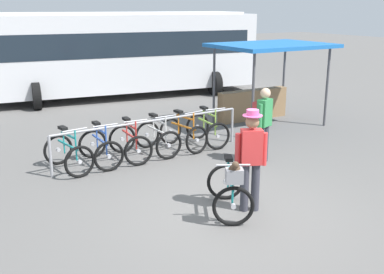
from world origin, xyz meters
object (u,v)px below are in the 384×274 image
racked_bike_orange (183,134)px  pedestrian_with_backpack (263,120)px  racked_bike_blue (100,148)px  market_stall (263,75)px  racked_bike_red (130,143)px  person_with_featured_bike (251,156)px  bus_distant (122,49)px  racked_bike_lime (207,130)px  racked_bike_white (158,138)px  featured_bicycle (230,187)px  racked_bike_teal (68,154)px

racked_bike_orange → pedestrian_with_backpack: (0.99, -1.73, 0.57)m
racked_bike_orange → pedestrian_with_backpack: bearing=-60.1°
racked_bike_blue → market_stall: market_stall is taller
racked_bike_red → racked_bike_blue: bearing=-177.6°
racked_bike_blue → person_with_featured_bike: 3.76m
bus_distant → racked_bike_red: bearing=-111.6°
racked_bike_orange → market_stall: 3.59m
racked_bike_orange → racked_bike_blue: bearing=-177.6°
racked_bike_red → racked_bike_lime: bearing=2.4°
racked_bike_lime → pedestrian_with_backpack: size_ratio=0.70×
market_stall → racked_bike_white: bearing=-164.2°
racked_bike_white → market_stall: size_ratio=0.36×
racked_bike_orange → featured_bicycle: 3.74m
racked_bike_blue → racked_bike_orange: bearing=2.4°
racked_bike_teal → racked_bike_blue: same height
featured_bicycle → market_stall: market_stall is taller
racked_bike_teal → racked_bike_red: 1.40m
racked_bike_white → pedestrian_with_backpack: 2.46m
racked_bike_blue → racked_bike_teal: bearing=-177.6°
market_stall → racked_bike_blue: bearing=-167.6°
racked_bike_lime → person_with_featured_bike: 3.93m
person_with_featured_bike → market_stall: size_ratio=0.55×
person_with_featured_bike → featured_bicycle: bearing=178.5°
racked_bike_orange → featured_bicycle: featured_bicycle is taller
bus_distant → racked_bike_orange: bearing=-101.3°
racked_bike_red → featured_bicycle: size_ratio=0.90×
racked_bike_blue → racked_bike_lime: size_ratio=0.97×
racked_bike_blue → racked_bike_white: bearing=2.4°
pedestrian_with_backpack → person_with_featured_bike: bearing=-133.9°
person_with_featured_bike → racked_bike_red: bearing=100.1°
featured_bicycle → person_with_featured_bike: person_with_featured_bike is taller
racked_bike_teal → featured_bicycle: 3.81m
racked_bike_orange → racked_bike_teal: bearing=-177.6°
racked_bike_white → featured_bicycle: 3.56m
market_stall → racked_bike_lime: bearing=-157.4°
racked_bike_red → pedestrian_with_backpack: size_ratio=0.69×
market_stall → pedestrian_with_backpack: bearing=-128.8°
bus_distant → market_stall: bearing=-72.6°
racked_bike_white → pedestrian_with_backpack: size_ratio=0.69×
racked_bike_orange → racked_bike_lime: (0.70, 0.03, -0.00)m
racked_bike_blue → featured_bicycle: (0.93, -3.46, 0.12)m
racked_bike_orange → person_with_featured_bike: bearing=-102.2°
racked_bike_blue → market_stall: size_ratio=0.36×
pedestrian_with_backpack → market_stall: market_stall is taller
racked_bike_orange → racked_bike_lime: 0.70m
racked_bike_orange → person_with_featured_bike: person_with_featured_bike is taller
racked_bike_orange → bus_distant: (1.40, 7.02, 1.37)m
racked_bike_blue → racked_bike_lime: bearing=2.4°
pedestrian_with_backpack → market_stall: (2.27, 2.82, 0.46)m
racked_bike_lime → market_stall: bearing=22.6°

